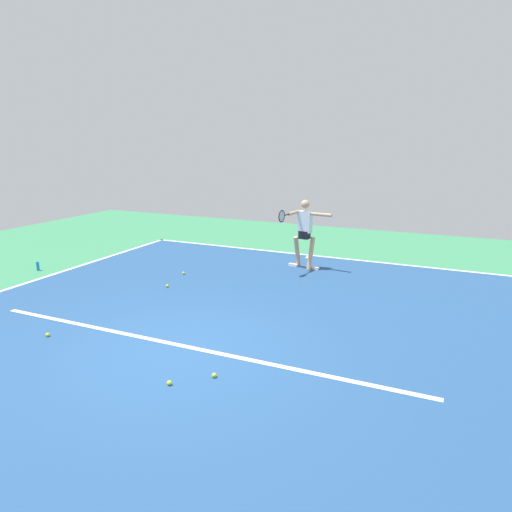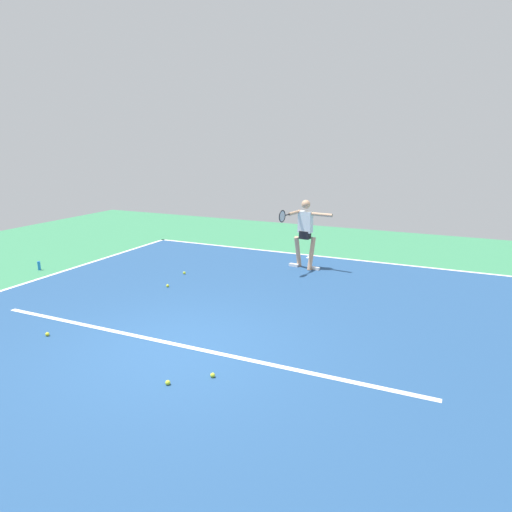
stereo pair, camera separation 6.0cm
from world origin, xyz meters
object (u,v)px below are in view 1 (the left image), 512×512
(tennis_ball_near_player, at_px, (48,335))
(tennis_ball_by_baseline, at_px, (184,273))
(tennis_ball_centre_court, at_px, (167,286))
(tennis_ball_by_sideline, at_px, (214,375))
(tennis_player, at_px, (304,230))
(water_bottle, at_px, (38,266))
(tennis_ball_far_corner, at_px, (169,383))

(tennis_ball_near_player, xyz_separation_m, tennis_ball_by_baseline, (-0.02, -4.05, 0.00))
(tennis_ball_centre_court, xyz_separation_m, tennis_ball_by_baseline, (0.23, -1.02, 0.00))
(tennis_ball_by_sideline, distance_m, tennis_ball_by_baseline, 5.18)
(tennis_player, distance_m, tennis_ball_near_player, 6.35)
(water_bottle, bearing_deg, tennis_player, -153.91)
(tennis_player, relative_size, tennis_ball_centre_court, 26.42)
(tennis_ball_centre_court, relative_size, tennis_ball_by_sideline, 1.00)
(tennis_ball_far_corner, bearing_deg, tennis_player, -87.60)
(tennis_ball_near_player, bearing_deg, tennis_player, -113.24)
(tennis_player, distance_m, water_bottle, 6.69)
(tennis_ball_near_player, distance_m, tennis_ball_far_corner, 2.78)
(tennis_player, xyz_separation_m, tennis_ball_far_corner, (-0.26, 6.24, -0.96))
(tennis_ball_centre_court, distance_m, tennis_ball_far_corner, 4.30)
(tennis_ball_far_corner, height_order, tennis_ball_by_sideline, same)
(tennis_ball_by_sideline, bearing_deg, tennis_ball_near_player, -0.97)
(water_bottle, bearing_deg, tennis_ball_by_baseline, -161.07)
(tennis_ball_centre_court, distance_m, tennis_ball_by_baseline, 1.05)
(tennis_ball_centre_court, relative_size, tennis_ball_by_baseline, 1.00)
(tennis_ball_near_player, relative_size, water_bottle, 0.30)
(tennis_ball_centre_court, height_order, tennis_ball_by_sideline, same)
(tennis_player, xyz_separation_m, tennis_ball_by_baseline, (2.45, 1.71, -0.96))
(water_bottle, bearing_deg, tennis_ball_far_corner, 151.82)
(tennis_ball_centre_court, bearing_deg, tennis_player, -129.09)
(tennis_ball_far_corner, relative_size, water_bottle, 0.30)
(tennis_player, bearing_deg, tennis_ball_near_player, 74.03)
(tennis_ball_by_baseline, bearing_deg, tennis_ball_centre_court, 102.88)
(tennis_ball_near_player, xyz_separation_m, tennis_ball_far_corner, (-2.74, 0.48, 0.00))
(tennis_ball_by_baseline, bearing_deg, tennis_ball_far_corner, 120.96)
(tennis_player, height_order, tennis_ball_near_player, tennis_player)
(tennis_player, distance_m, tennis_ball_far_corner, 6.32)
(tennis_player, distance_m, tennis_ball_by_sideline, 5.94)
(tennis_ball_by_sideline, relative_size, tennis_ball_by_baseline, 1.00)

